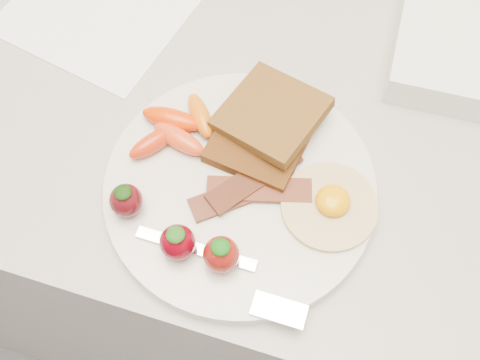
% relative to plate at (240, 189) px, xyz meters
% --- Properties ---
extents(counter, '(2.00, 0.60, 0.90)m').
position_rel_plate_xyz_m(counter, '(-0.01, 0.15, -0.46)').
color(counter, gray).
rests_on(counter, ground).
extents(plate, '(0.27, 0.27, 0.02)m').
position_rel_plate_xyz_m(plate, '(0.00, 0.00, 0.00)').
color(plate, beige).
rests_on(plate, counter).
extents(toast_lower, '(0.10, 0.10, 0.01)m').
position_rel_plate_xyz_m(toast_lower, '(0.01, 0.05, 0.02)').
color(toast_lower, black).
rests_on(toast_lower, plate).
extents(toast_upper, '(0.12, 0.12, 0.02)m').
position_rel_plate_xyz_m(toast_upper, '(0.01, 0.08, 0.03)').
color(toast_upper, '#3B1D08').
rests_on(toast_upper, toast_lower).
extents(fried_egg, '(0.10, 0.10, 0.02)m').
position_rel_plate_xyz_m(fried_egg, '(0.09, 0.00, 0.01)').
color(fried_egg, beige).
rests_on(fried_egg, plate).
extents(bacon_strips, '(0.12, 0.11, 0.01)m').
position_rel_plate_xyz_m(bacon_strips, '(0.01, -0.00, 0.01)').
color(bacon_strips, black).
rests_on(bacon_strips, plate).
extents(baby_carrots, '(0.08, 0.10, 0.02)m').
position_rel_plate_xyz_m(baby_carrots, '(-0.08, 0.04, 0.02)').
color(baby_carrots, '#DB3300').
rests_on(baby_carrots, plate).
extents(strawberries, '(0.13, 0.06, 0.04)m').
position_rel_plate_xyz_m(strawberries, '(-0.04, -0.07, 0.03)').
color(strawberries, '#47090E').
rests_on(strawberries, plate).
extents(fork, '(0.17, 0.05, 0.00)m').
position_rel_plate_xyz_m(fork, '(0.02, -0.09, 0.01)').
color(fork, silver).
rests_on(fork, plate).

